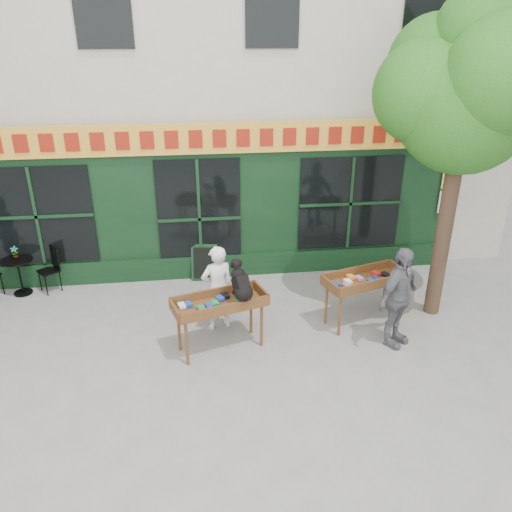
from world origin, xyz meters
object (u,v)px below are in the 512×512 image
(dog, at_px, (241,280))
(book_cart_right, at_px, (365,281))
(woman, at_px, (217,288))
(bistro_table, at_px, (18,269))
(man_right, at_px, (398,298))
(book_cart_center, at_px, (220,305))

(dog, relative_size, book_cart_right, 0.37)
(woman, distance_m, bistro_table, 4.28)
(man_right, distance_m, bistro_table, 7.33)
(book_cart_right, height_order, man_right, man_right)
(book_cart_right, distance_m, man_right, 0.81)
(dog, bearing_deg, book_cart_center, 155.08)
(book_cart_center, xyz_separation_m, bistro_table, (-3.89, 2.43, -0.28))
(book_cart_center, distance_m, bistro_table, 4.59)
(woman, height_order, book_cart_right, woman)
(bistro_table, bearing_deg, book_cart_right, -16.38)
(dog, height_order, woman, same)
(book_cart_center, bearing_deg, man_right, -21.35)
(book_cart_right, height_order, bistro_table, book_cart_right)
(book_cart_center, height_order, man_right, man_right)
(woman, relative_size, man_right, 0.90)
(man_right, xyz_separation_m, bistro_table, (-6.82, 2.67, -0.34))
(woman, xyz_separation_m, book_cart_right, (2.63, -0.13, 0.03))
(woman, height_order, bistro_table, woman)
(dog, height_order, book_cart_right, dog)
(book_cart_center, distance_m, woman, 0.65)
(dog, distance_m, man_right, 2.62)
(book_cart_center, height_order, woman, woman)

